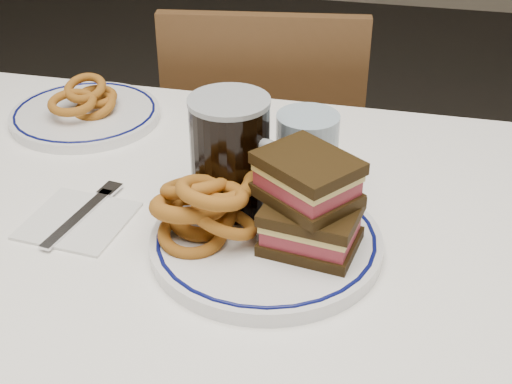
% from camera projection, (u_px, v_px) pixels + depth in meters
% --- Properties ---
extents(dining_table, '(1.27, 0.87, 0.75)m').
position_uv_depth(dining_table, '(203.00, 305.00, 0.94)').
color(dining_table, white).
rests_on(dining_table, floor).
extents(chair_far, '(0.45, 0.45, 0.86)m').
position_uv_depth(chair_far, '(266.00, 170.00, 1.59)').
color(chair_far, '#472F17').
rests_on(chair_far, floor).
extents(main_plate, '(0.28, 0.28, 0.02)m').
position_uv_depth(main_plate, '(266.00, 242.00, 0.86)').
color(main_plate, white).
rests_on(main_plate, dining_table).
extents(reuben_sandwich, '(0.14, 0.13, 0.11)m').
position_uv_depth(reuben_sandwich, '(309.00, 203.00, 0.82)').
color(reuben_sandwich, black).
rests_on(reuben_sandwich, main_plate).
extents(onion_rings_main, '(0.14, 0.13, 0.10)m').
position_uv_depth(onion_rings_main, '(204.00, 204.00, 0.84)').
color(onion_rings_main, brown).
rests_on(onion_rings_main, main_plate).
extents(ketchup_ramekin, '(0.06, 0.06, 0.04)m').
position_uv_depth(ketchup_ramekin, '(252.00, 182.00, 0.92)').
color(ketchup_ramekin, silver).
rests_on(ketchup_ramekin, main_plate).
extents(beer_mug, '(0.14, 0.10, 0.17)m').
position_uv_depth(beer_mug, '(232.00, 160.00, 0.88)').
color(beer_mug, black).
rests_on(beer_mug, dining_table).
extents(water_glass, '(0.08, 0.08, 0.13)m').
position_uv_depth(water_glass, '(306.00, 160.00, 0.92)').
color(water_glass, '#8FA6B9').
rests_on(water_glass, dining_table).
extents(far_plate, '(0.24, 0.24, 0.02)m').
position_uv_depth(far_plate, '(85.00, 114.00, 1.16)').
color(far_plate, white).
rests_on(far_plate, dining_table).
extents(onion_rings_far, '(0.10, 0.12, 0.07)m').
position_uv_depth(onion_rings_far, '(86.00, 99.00, 1.15)').
color(onion_rings_far, brown).
rests_on(onion_rings_far, far_plate).
extents(napkin_fork, '(0.13, 0.17, 0.01)m').
position_uv_depth(napkin_fork, '(79.00, 219.00, 0.92)').
color(napkin_fork, silver).
rests_on(napkin_fork, dining_table).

